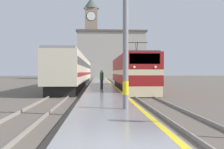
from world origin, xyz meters
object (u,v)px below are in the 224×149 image
object	(u,v)px
person_on_platform	(102,79)
locomotive_train	(131,73)
clock_tower	(91,35)
catenary_mast	(128,9)
passenger_train	(77,71)

from	to	relation	value
person_on_platform	locomotive_train	bearing A→B (deg)	47.67
locomotive_train	clock_tower	size ratio (longest dim) A/B	0.67
catenary_mast	person_on_platform	size ratio (longest dim) A/B	4.85
catenary_mast	person_on_platform	world-z (taller)	catenary_mast
clock_tower	passenger_train	bearing A→B (deg)	-91.25
catenary_mast	clock_tower	distance (m)	71.50
locomotive_train	passenger_train	size ratio (longest dim) A/B	0.48
person_on_platform	clock_tower	distance (m)	59.05
passenger_train	person_on_platform	bearing A→B (deg)	-75.43
catenary_mast	clock_tower	world-z (taller)	clock_tower
locomotive_train	person_on_platform	size ratio (longest dim) A/B	9.55
locomotive_train	catenary_mast	world-z (taller)	catenary_mast
passenger_train	catenary_mast	xyz separation A→B (m)	(4.29, -26.04, 2.58)
passenger_train	catenary_mast	bearing A→B (deg)	-80.65
person_on_platform	clock_tower	size ratio (longest dim) A/B	0.07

